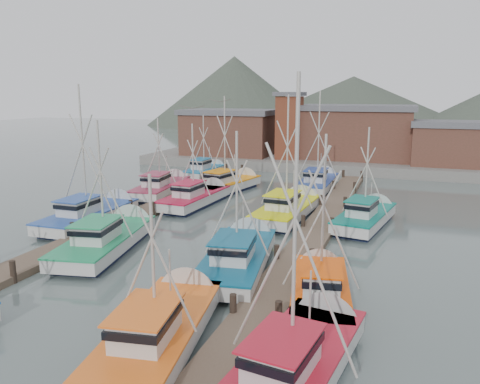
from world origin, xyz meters
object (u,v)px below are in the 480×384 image
(boat_1, at_px, (163,328))
(boat_4, at_px, (110,238))
(lookout_tower, at_px, (289,125))
(boat_8, at_px, (198,197))
(boat_12, at_px, (229,184))

(boat_1, height_order, boat_4, boat_4)
(boat_1, bearing_deg, boat_4, 124.84)
(lookout_tower, distance_m, boat_1, 45.39)
(boat_4, distance_m, boat_8, 12.70)
(lookout_tower, height_order, boat_8, lookout_tower)
(boat_4, xyz_separation_m, boat_8, (0.16, 12.69, -0.00))
(boat_4, relative_size, boat_8, 1.11)
(boat_1, xyz_separation_m, boat_8, (-8.58, 21.75, 0.00))
(boat_8, bearing_deg, boat_1, -65.19)
(boat_12, bearing_deg, boat_8, -82.83)
(boat_1, distance_m, boat_4, 12.58)
(boat_1, relative_size, boat_4, 0.93)
(boat_4, bearing_deg, boat_8, 78.31)
(lookout_tower, xyz_separation_m, boat_12, (-1.98, -16.54, -4.87))
(boat_8, bearing_deg, boat_12, 89.07)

